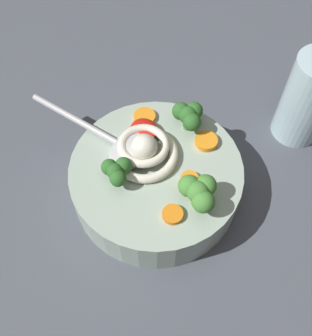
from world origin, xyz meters
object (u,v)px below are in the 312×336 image
Objects in this scene: noodle_pile at (144,150)px; soup_bowl at (156,179)px; drinking_glass at (308,99)px; soup_spoon at (121,145)px.

soup_bowl is at bearing 172.10° from noodle_pile.
drinking_glass is (-6.92, -20.41, 3.49)cm from soup_bowl.
noodle_pile is (2.19, -0.30, 3.66)cm from soup_bowl.
drinking_glass reaches higher than noodle_pile.
drinking_glass is at bearing -114.38° from noodle_pile.
soup_spoon is 1.41× the size of drinking_glass.
noodle_pile is 0.49× the size of soup_spoon.
soup_spoon is 24.38cm from drinking_glass.
noodle_pile reaches higher than soup_bowl.
soup_spoon is at bearing 25.00° from noodle_pile.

